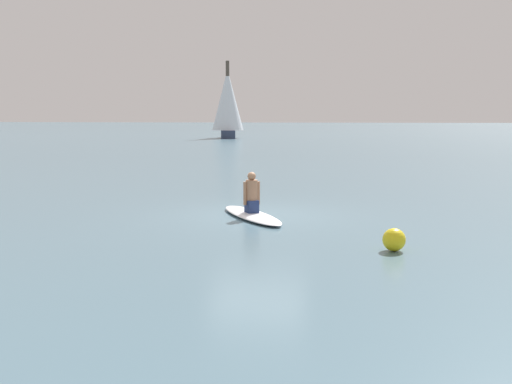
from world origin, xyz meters
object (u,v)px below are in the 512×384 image
Objects in this scene: surfboard at (252,215)px; sailboat_near_left at (228,102)px; person_paddler at (252,194)px; buoy_marker at (394,240)px.

surfboard is 53.82m from sailboat_near_left.
person_paddler is (0.00, 0.00, 0.54)m from surfboard.
buoy_marker is (-3.35, -3.31, -0.38)m from person_paddler.
surfboard is at bearing -31.01° from person_paddler.
person_paddler reaches higher than surfboard.
sailboat_near_left is (52.50, 11.14, 3.98)m from surfboard.
person_paddler is at bearing 44.61° from buoy_marker.
sailboat_near_left is 57.82m from buoy_marker.
buoy_marker is at bearing 13.60° from surfboard.
buoy_marker reaches higher than surfboard.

